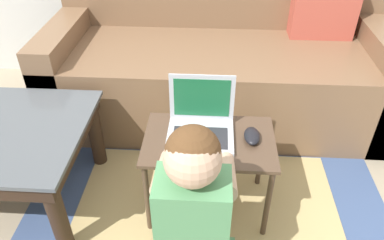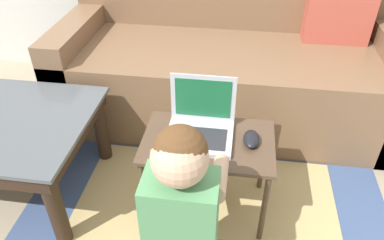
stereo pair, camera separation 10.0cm
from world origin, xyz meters
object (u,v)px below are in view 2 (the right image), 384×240
Objects in this scene: couch at (230,66)px; computer_mouse at (251,139)px; laptop at (200,127)px; laptop_desk at (208,150)px; person_seated at (182,226)px.

computer_mouse is (0.13, -0.82, 0.11)m from couch.
couch is 0.82m from laptop.
computer_mouse is (0.17, 0.01, 0.07)m from laptop_desk.
person_seated reaches higher than laptop_desk.
couch reaches higher than computer_mouse.
computer_mouse reaches higher than laptop_desk.
laptop is 0.21m from computer_mouse.
laptop is 0.36× the size of person_seated.
couch is at bearing 86.96° from laptop_desk.
laptop_desk is at bearing 83.92° from person_seated.
laptop_desk is 0.71× the size of person_seated.
laptop is (-0.04, 0.03, 0.09)m from laptop_desk.
laptop is 0.45m from person_seated.
computer_mouse is at bearing 4.29° from laptop_desk.
couch is at bearing 99.01° from computer_mouse.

